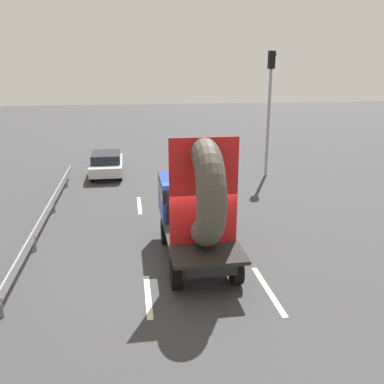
% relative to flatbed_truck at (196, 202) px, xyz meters
% --- Properties ---
extents(ground_plane, '(120.00, 120.00, 0.00)m').
position_rel_flatbed_truck_xyz_m(ground_plane, '(-0.25, -0.50, -1.92)').
color(ground_plane, '#38383A').
extents(flatbed_truck, '(2.02, 5.14, 4.09)m').
position_rel_flatbed_truck_xyz_m(flatbed_truck, '(0.00, 0.00, 0.00)').
color(flatbed_truck, black).
rests_on(flatbed_truck, ground_plane).
extents(distant_sedan, '(1.72, 4.01, 1.31)m').
position_rel_flatbed_truck_xyz_m(distant_sedan, '(-3.27, 11.34, -1.21)').
color(distant_sedan, black).
rests_on(distant_sedan, ground_plane).
extents(traffic_light, '(0.42, 0.36, 6.70)m').
position_rel_flatbed_truck_xyz_m(traffic_light, '(5.60, 9.93, 2.38)').
color(traffic_light, gray).
rests_on(traffic_light, ground_plane).
extents(guardrail, '(0.10, 15.50, 0.71)m').
position_rel_flatbed_truck_xyz_m(guardrail, '(-5.21, 3.33, -1.39)').
color(guardrail, gray).
rests_on(guardrail, ground_plane).
extents(lane_dash_left_near, '(0.16, 2.22, 0.01)m').
position_rel_flatbed_truck_xyz_m(lane_dash_left_near, '(-1.63, -2.03, -1.91)').
color(lane_dash_left_near, beige).
rests_on(lane_dash_left_near, ground_plane).
extents(lane_dash_left_far, '(0.16, 2.35, 0.01)m').
position_rel_flatbed_truck_xyz_m(lane_dash_left_far, '(-1.63, 5.65, -1.91)').
color(lane_dash_left_far, beige).
rests_on(lane_dash_left_far, ground_plane).
extents(lane_dash_right_near, '(0.16, 2.64, 0.01)m').
position_rel_flatbed_truck_xyz_m(lane_dash_right_near, '(1.63, -2.22, -1.91)').
color(lane_dash_right_near, beige).
rests_on(lane_dash_right_near, ground_plane).
extents(lane_dash_right_far, '(0.16, 2.18, 0.01)m').
position_rel_flatbed_truck_xyz_m(lane_dash_right_far, '(1.63, 6.05, -1.91)').
color(lane_dash_right_far, beige).
rests_on(lane_dash_right_far, ground_plane).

